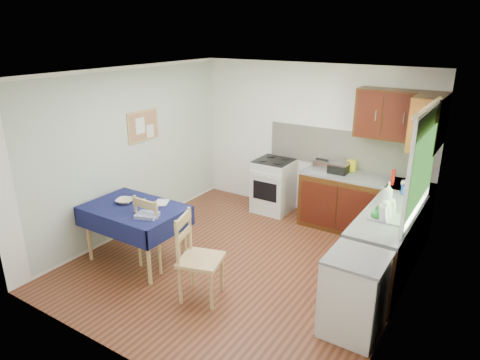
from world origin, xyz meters
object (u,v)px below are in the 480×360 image
Objects in this scene: toaster at (322,165)px; kettle at (385,211)px; chair_near at (196,255)px; sandwich_press at (339,168)px; chair_far at (155,229)px; dish_rack at (390,217)px; dining_table at (135,214)px.

toaster is 0.99× the size of kettle.
sandwich_press is at bearing -30.83° from chair_near.
chair_far is 2.32× the size of dish_rack.
toaster is at bearing -25.51° from chair_near.
toaster is 1.88m from dish_rack.
dining_table is 3.21m from dish_rack.
kettle reaches higher than sandwich_press.
kettle reaches higher than dish_rack.
chair_near is 4.28× the size of toaster.
dish_rack is at bearing 55.85° from kettle.
dish_rack is 0.12m from kettle.
sandwich_press is 0.64× the size of dish_rack.
kettle reaches higher than chair_far.
chair_far is at bearing -167.03° from dish_rack.
chair_near is at bearing -142.25° from kettle.
sandwich_press is (0.26, 0.02, -0.01)m from toaster.
sandwich_press is (0.66, 2.70, 0.43)m from chair_near.
chair_near is 2.74m from toaster.
kettle is at bearing -39.97° from sandwich_press.
dish_rack is (2.65, 1.14, 0.39)m from chair_far.
sandwich_press is at bearing 127.91° from kettle.
chair_near is 2.81m from sandwich_press.
chair_far reaches higher than dining_table.
dining_table is at bearing -168.82° from dish_rack.
chair_far is at bearing -136.37° from toaster.
dining_table is at bearing 6.61° from chair_far.
chair_near is 2.29m from dish_rack.
kettle is (1.73, 1.34, 0.46)m from chair_near.
dining_table is 2.95m from toaster.
chair_far is 4.08× the size of kettle.
toaster is at bearing 126.72° from dish_rack.
dish_rack is at bearing 38.44° from dining_table.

